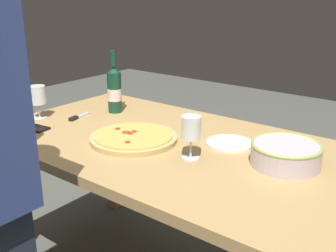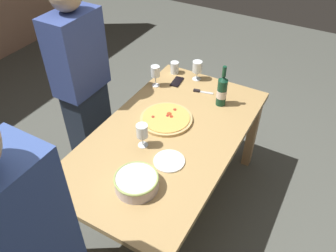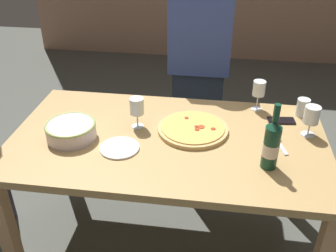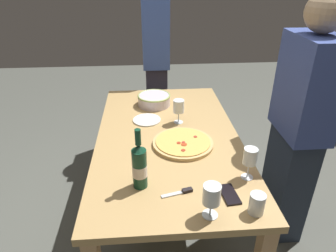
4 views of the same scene
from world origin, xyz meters
name	(u,v)px [view 4 (image 4 of 4)]	position (x,y,z in m)	size (l,w,h in m)	color
ground_plane	(168,221)	(0.00, 0.00, 0.00)	(8.00, 8.00, 0.00)	#51544D
dining_table	(168,148)	(0.00, 0.00, 0.66)	(1.60, 0.90, 0.75)	tan
pizza	(183,143)	(0.12, 0.08, 0.76)	(0.37, 0.37, 0.03)	tan
serving_bowl	(154,99)	(-0.48, -0.07, 0.80)	(0.25, 0.25, 0.08)	silver
wine_bottle	(139,166)	(0.48, -0.17, 0.87)	(0.07, 0.07, 0.32)	#143F2A
wine_glass_near_pizza	(179,107)	(-0.17, 0.09, 0.86)	(0.07, 0.07, 0.17)	white
wine_glass_by_bottle	(212,196)	(0.71, 0.13, 0.86)	(0.08, 0.08, 0.16)	white
wine_glass_far_left	(250,158)	(0.46, 0.37, 0.87)	(0.07, 0.07, 0.17)	white
cup_amber	(257,204)	(0.71, 0.33, 0.80)	(0.07, 0.07, 0.10)	white
side_plate	(147,120)	(-0.22, -0.13, 0.76)	(0.19, 0.19, 0.01)	white
cell_phone	(229,194)	(0.59, 0.25, 0.76)	(0.07, 0.14, 0.01)	black
pizza_knife	(181,192)	(0.55, 0.02, 0.76)	(0.06, 0.16, 0.02)	silver
person_host	(156,61)	(-1.19, -0.03, 0.90)	(0.43, 0.24, 1.76)	#2F2B39
person_guest_left	(299,129)	(0.10, 0.81, 0.82)	(0.40, 0.24, 1.61)	#232C3C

